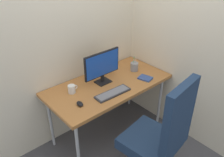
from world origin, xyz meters
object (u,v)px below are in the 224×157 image
at_px(keyboard, 113,93).
at_px(notebook, 145,78).
at_px(mouse, 80,104).
at_px(monitor, 102,66).
at_px(office_chair, 160,135).
at_px(coffee_mug, 72,89).
at_px(pen_holder, 134,67).

relative_size(keyboard, notebook, 2.69).
xyz_separation_m(keyboard, mouse, (-0.38, 0.06, 0.01)).
height_order(monitor, mouse, monitor).
distance_m(monitor, keyboard, 0.34).
bearing_deg(office_chair, keyboard, 92.53).
height_order(mouse, coffee_mug, coffee_mug).
distance_m(notebook, coffee_mug, 0.87).
bearing_deg(office_chair, pen_holder, 58.54).
xyz_separation_m(mouse, pen_holder, (0.93, 0.16, 0.04)).
relative_size(pen_holder, notebook, 1.17).
bearing_deg(office_chair, monitor, 86.85).
height_order(monitor, keyboard, monitor).
height_order(pen_holder, coffee_mug, pen_holder).
xyz_separation_m(office_chair, mouse, (-0.40, 0.70, 0.17)).
height_order(office_chair, mouse, office_chair).
bearing_deg(keyboard, pen_holder, 21.96).
bearing_deg(monitor, mouse, -155.96).
height_order(notebook, coffee_mug, coffee_mug).
bearing_deg(notebook, pen_holder, 63.43).
height_order(keyboard, pen_holder, pen_holder).
height_order(monitor, pen_holder, monitor).
height_order(keyboard, mouse, mouse).
bearing_deg(coffee_mug, pen_holder, -5.59).
bearing_deg(coffee_mug, mouse, -105.17).
bearing_deg(pen_holder, office_chair, -121.46).
bearing_deg(mouse, notebook, 2.65).
relative_size(office_chair, coffee_mug, 10.54).
bearing_deg(notebook, office_chair, -141.21).
bearing_deg(pen_holder, monitor, 174.82).
height_order(office_chair, coffee_mug, office_chair).
bearing_deg(coffee_mug, keyboard, -44.80).
bearing_deg(monitor, notebook, -33.19).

